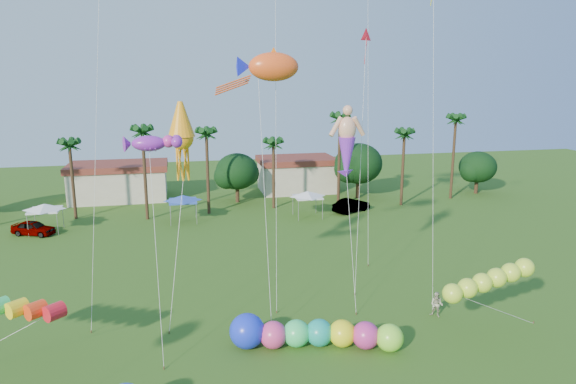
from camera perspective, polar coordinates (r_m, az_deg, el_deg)
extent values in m
cylinder|color=#3A2819|center=(62.52, -22.80, 1.02)|extent=(0.36, 0.36, 8.50)
cylinder|color=#3A2819|center=(59.45, -15.61, 1.73)|extent=(0.36, 0.36, 10.00)
cylinder|color=#3A2819|center=(60.47, -8.91, 1.98)|extent=(0.36, 0.36, 9.50)
cylinder|color=#3A2819|center=(62.55, -1.62, 1.78)|extent=(0.36, 0.36, 8.00)
cylinder|color=#3A2819|center=(63.30, 5.69, 3.23)|extent=(0.36, 0.36, 11.00)
cylinder|color=#3A2819|center=(65.46, 12.62, 2.41)|extent=(0.36, 0.36, 9.00)
cylinder|color=#3A2819|center=(70.78, 17.87, 3.47)|extent=(0.36, 0.36, 10.50)
sphere|color=#113814|center=(65.84, -5.69, 2.30)|extent=(5.46, 5.46, 5.46)
sphere|color=#113814|center=(68.46, 7.83, 3.16)|extent=(6.30, 6.30, 6.30)
sphere|color=#113814|center=(75.29, 20.33, 2.63)|extent=(5.04, 5.04, 5.04)
cube|color=beige|center=(71.11, -18.24, 0.82)|extent=(12.00, 7.00, 4.00)
cube|color=beige|center=(72.59, 0.94, 1.69)|extent=(10.00, 7.00, 4.00)
pyramid|color=white|center=(58.45, -25.45, -1.48)|extent=(3.00, 3.00, 0.60)
pyramid|color=blue|center=(57.84, -11.62, -0.63)|extent=(3.00, 3.00, 0.60)
pyramid|color=white|center=(58.67, 2.19, -0.19)|extent=(3.00, 3.00, 0.60)
imported|color=#4C4C54|center=(58.52, -26.45, -3.59)|extent=(4.71, 3.36, 1.49)
imported|color=#4C4C54|center=(61.78, 7.05, -1.47)|extent=(5.14, 3.86, 1.62)
imported|color=#ACAB8F|center=(36.53, 16.20, -11.93)|extent=(1.06, 1.05, 1.73)
sphere|color=#E23B83|center=(31.54, -1.65, -15.59)|extent=(1.64, 1.64, 1.64)
sphere|color=#35E573|center=(31.70, 0.94, -15.43)|extent=(1.64, 1.64, 1.64)
sphere|color=teal|center=(31.83, 3.49, -15.33)|extent=(1.64, 1.64, 1.64)
sphere|color=yellow|center=(31.86, 6.05, -15.35)|extent=(1.64, 1.64, 1.64)
sphere|color=#C72F8A|center=(31.82, 8.62, -15.47)|extent=(1.64, 1.64, 1.64)
sphere|color=#8DF235|center=(31.80, 11.22, -15.60)|extent=(1.64, 1.64, 1.64)
sphere|color=#1A32EF|center=(31.56, -4.57, -15.14)|extent=(2.55, 2.55, 2.10)
cylinder|color=red|center=(31.53, -27.59, -11.99)|extent=(6.24, 4.39, 0.92)
ellipsoid|color=#C2ED34|center=(32.55, 17.81, -10.69)|extent=(6.59, 2.71, 1.42)
cylinder|color=silver|center=(35.28, 22.01, -11.98)|extent=(6.69, 1.08, 3.20)
cylinder|color=brown|center=(38.15, 25.63, -12.92)|extent=(0.08, 0.08, 0.16)
cylinder|color=silver|center=(35.85, 7.07, -4.09)|extent=(0.40, 3.95, 10.98)
cylinder|color=brown|center=(36.02, 7.60, -13.25)|extent=(0.08, 0.08, 0.16)
ellipsoid|color=#FE551C|center=(35.06, -1.60, 13.74)|extent=(5.35, 3.00, 2.12)
cylinder|color=silver|center=(33.04, -1.69, -0.54)|extent=(1.31, 5.63, 16.43)
cylinder|color=brown|center=(33.21, -1.79, -15.50)|extent=(0.08, 0.08, 0.16)
cylinder|color=silver|center=(35.54, -1.36, 7.75)|extent=(1.21, 5.95, 25.44)
cylinder|color=brown|center=(35.97, -1.27, -13.18)|extent=(0.08, 0.08, 0.16)
cone|color=#FF9C14|center=(34.14, -11.73, 5.89)|extent=(2.08, 2.08, 4.92)
cylinder|color=silver|center=(33.62, -12.39, -4.61)|extent=(1.39, 3.53, 11.89)
cylinder|color=brown|center=(34.21, -13.08, -14.95)|extent=(0.08, 0.08, 0.16)
ellipsoid|color=purple|center=(30.94, -15.20, 5.23)|extent=(3.80, 2.97, 1.30)
cylinder|color=silver|center=(30.15, -14.43, -6.64)|extent=(0.33, 4.37, 11.99)
cylinder|color=brown|center=(30.65, -13.62, -18.47)|extent=(0.08, 0.08, 0.16)
cone|color=red|center=(40.31, 8.68, 16.75)|extent=(1.22, 0.73, 1.23)
cylinder|color=silver|center=(38.48, 8.06, 2.97)|extent=(1.83, 4.15, 18.74)
cylinder|color=brown|center=(38.97, 7.44, -11.17)|extent=(0.08, 0.08, 0.16)
cylinder|color=silver|center=(36.47, 15.83, 5.11)|extent=(1.00, 4.58, 22.54)
cylinder|color=brown|center=(37.39, 15.78, -12.63)|extent=(0.08, 0.08, 0.16)
cylinder|color=silver|center=(33.86, -20.62, 4.57)|extent=(1.86, 3.35, 22.93)
cylinder|color=brown|center=(35.70, -21.03, -14.28)|extent=(0.08, 0.08, 0.16)
cylinder|color=silver|center=(44.30, 8.88, 11.69)|extent=(0.79, 4.90, 30.27)
cylinder|color=brown|center=(44.71, 8.90, -8.04)|extent=(0.08, 0.08, 0.16)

